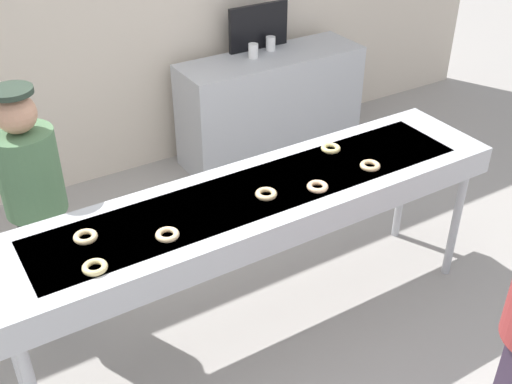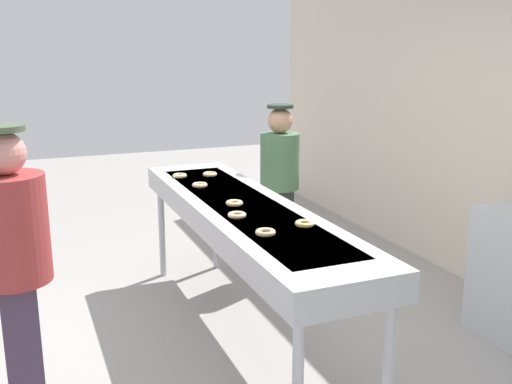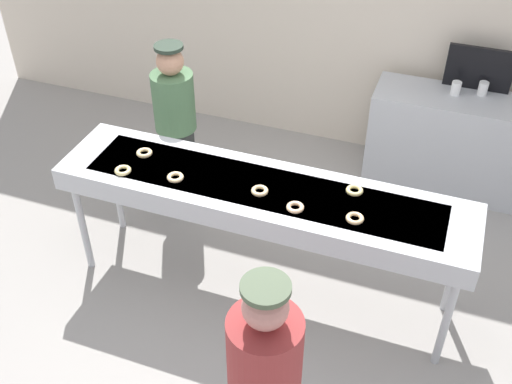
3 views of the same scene
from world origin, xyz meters
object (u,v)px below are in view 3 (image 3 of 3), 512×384
object	(u,v)px
prep_counter	(461,145)
plain_donut_0	(260,191)
fryer_conveyor	(262,196)
customer_waiting	(264,382)
plain_donut_5	(123,170)
plain_donut_2	(355,218)
paper_cup_0	(483,88)
menu_display	(480,69)
paper_cup_1	(456,88)
worker_baker	(175,119)
plain_donut_4	(144,153)
plain_donut_6	(354,190)
plain_donut_1	(175,177)
plain_donut_3	(295,207)

from	to	relation	value
prep_counter	plain_donut_0	bearing A→B (deg)	-123.49
fryer_conveyor	customer_waiting	bearing A→B (deg)	-69.94
plain_donut_0	plain_donut_5	world-z (taller)	same
plain_donut_2	prep_counter	distance (m)	2.15
prep_counter	paper_cup_0	size ratio (longest dim) A/B	13.73
customer_waiting	menu_display	xyz separation A→B (m)	(0.75, 3.55, 0.16)
plain_donut_0	plain_donut_2	bearing A→B (deg)	-5.07
paper_cup_1	paper_cup_0	bearing A→B (deg)	18.72
worker_baker	paper_cup_1	world-z (taller)	worker_baker
plain_donut_4	worker_baker	distance (m)	0.70
plain_donut_5	paper_cup_0	bearing A→B (deg)	42.69
plain_donut_4	plain_donut_6	bearing A→B (deg)	3.32
plain_donut_0	menu_display	size ratio (longest dim) A/B	0.21
plain_donut_4	prep_counter	size ratio (longest dim) A/B	0.07
fryer_conveyor	customer_waiting	world-z (taller)	customer_waiting
plain_donut_1	menu_display	world-z (taller)	menu_display
plain_donut_6	paper_cup_1	xyz separation A→B (m)	(0.51, 1.75, -0.02)
prep_counter	plain_donut_5	bearing A→B (deg)	-138.11
plain_donut_5	menu_display	xyz separation A→B (m)	(2.28, 2.26, 0.12)
plain_donut_2	plain_donut_5	world-z (taller)	same
plain_donut_4	paper_cup_1	distance (m)	2.78
plain_donut_0	plain_donut_3	world-z (taller)	same
prep_counter	paper_cup_1	xyz separation A→B (m)	(-0.16, 0.04, 0.53)
plain_donut_5	worker_baker	bearing A→B (deg)	92.90
worker_baker	paper_cup_1	bearing A→B (deg)	-151.93
fryer_conveyor	paper_cup_0	xyz separation A→B (m)	(1.35, 1.98, 0.09)
fryer_conveyor	prep_counter	xyz separation A→B (m)	(1.29, 1.86, -0.45)
plain_donut_1	plain_donut_5	bearing A→B (deg)	-171.96
plain_donut_6	prep_counter	xyz separation A→B (m)	(0.67, 1.70, -0.55)
customer_waiting	paper_cup_0	world-z (taller)	customer_waiting
plain_donut_6	menu_display	distance (m)	2.03
fryer_conveyor	menu_display	xyz separation A→B (m)	(1.29, 2.08, 0.22)
plain_donut_0	customer_waiting	xyz separation A→B (m)	(0.53, -1.40, -0.04)
customer_waiting	worker_baker	bearing A→B (deg)	137.22
plain_donut_0	paper_cup_1	xyz separation A→B (m)	(1.12, 1.97, -0.02)
plain_donut_2	plain_donut_6	distance (m)	0.30
plain_donut_0	plain_donut_1	world-z (taller)	same
plain_donut_2	menu_display	size ratio (longest dim) A/B	0.21
plain_donut_6	paper_cup_1	distance (m)	1.82
plain_donut_0	plain_donut_4	xyz separation A→B (m)	(-0.96, 0.14, 0.00)
paper_cup_0	menu_display	world-z (taller)	menu_display
plain_donut_0	worker_baker	xyz separation A→B (m)	(-1.05, 0.82, -0.12)
plain_donut_0	plain_donut_3	xyz separation A→B (m)	(0.28, -0.09, 0.00)
plain_donut_4	plain_donut_1	bearing A→B (deg)	-29.09
plain_donut_2	worker_baker	xyz separation A→B (m)	(-1.73, 0.88, -0.12)
prep_counter	paper_cup_0	world-z (taller)	paper_cup_0
paper_cup_1	plain_donut_2	bearing A→B (deg)	-102.19
fryer_conveyor	plain_donut_6	size ratio (longest dim) A/B	25.11
worker_baker	paper_cup_1	size ratio (longest dim) A/B	12.88
plain_donut_4	plain_donut_6	distance (m)	1.58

